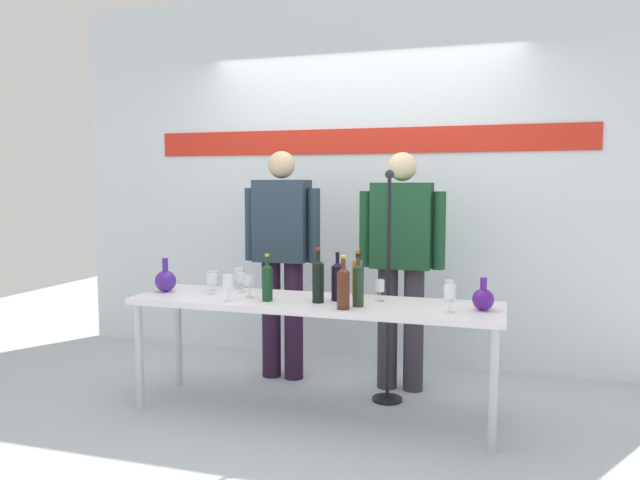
{
  "coord_description": "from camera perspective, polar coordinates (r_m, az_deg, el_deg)",
  "views": [
    {
      "loc": [
        1.15,
        -3.57,
        1.45
      ],
      "look_at": [
        0.0,
        0.15,
        1.09
      ],
      "focal_mm": 34.35,
      "sensor_mm": 36.0,
      "label": 1
    }
  ],
  "objects": [
    {
      "name": "wine_glass_right_1",
      "position": [
        3.86,
        11.98,
        -4.21
      ],
      "size": [
        0.06,
        0.06,
        0.13
      ],
      "color": "white",
      "rests_on": "display_table"
    },
    {
      "name": "decanter_blue_left",
      "position": [
        4.24,
        -14.17,
        -3.66
      ],
      "size": [
        0.14,
        0.14,
        0.23
      ],
      "color": "#4B2294",
      "rests_on": "display_table"
    },
    {
      "name": "wine_glass_left_5",
      "position": [
        3.92,
        -6.56,
        -3.77
      ],
      "size": [
        0.07,
        0.07,
        0.15
      ],
      "color": "white",
      "rests_on": "display_table"
    },
    {
      "name": "wine_bottle_4",
      "position": [
        3.79,
        1.63,
        -3.76
      ],
      "size": [
        0.08,
        0.08,
        0.3
      ],
      "color": "black",
      "rests_on": "display_table"
    },
    {
      "name": "wine_glass_left_2",
      "position": [
        4.2,
        -10.0,
        -3.36
      ],
      "size": [
        0.07,
        0.07,
        0.14
      ],
      "color": "white",
      "rests_on": "display_table"
    },
    {
      "name": "wine_glass_left_1",
      "position": [
        4.1,
        -7.29,
        -3.58
      ],
      "size": [
        0.07,
        0.07,
        0.13
      ],
      "color": "white",
      "rests_on": "display_table"
    },
    {
      "name": "back_wall",
      "position": [
        5.02,
        3.94,
        5.84
      ],
      "size": [
        5.09,
        0.11,
        3.0
      ],
      "color": "silver",
      "rests_on": "ground"
    },
    {
      "name": "wine_glass_left_3",
      "position": [
        4.23,
        -7.53,
        -3.21
      ],
      "size": [
        0.06,
        0.06,
        0.15
      ],
      "color": "white",
      "rests_on": "display_table"
    },
    {
      "name": "wine_bottle_1",
      "position": [
        3.53,
        2.18,
        -4.36
      ],
      "size": [
        0.07,
        0.07,
        0.31
      ],
      "color": "#4E2516",
      "rests_on": "display_table"
    },
    {
      "name": "wine_bottle_0",
      "position": [
        3.61,
        3.58,
        -4.05
      ],
      "size": [
        0.07,
        0.07,
        0.31
      ],
      "color": "#223724",
      "rests_on": "display_table"
    },
    {
      "name": "display_table",
      "position": [
        3.83,
        -0.66,
        -6.53
      ],
      "size": [
        2.31,
        0.59,
        0.73
      ],
      "color": "white",
      "rests_on": "ground"
    },
    {
      "name": "ground_plane",
      "position": [
        4.02,
        -0.65,
        -15.88
      ],
      "size": [
        10.0,
        10.0,
        0.0
      ],
      "primitive_type": "plane",
      "color": "#ADB7C0"
    },
    {
      "name": "wine_bottle_3",
      "position": [
        3.92,
        3.47,
        -3.31
      ],
      "size": [
        0.06,
        0.06,
        0.31
      ],
      "color": "#C7721D",
      "rests_on": "display_table"
    },
    {
      "name": "decanter_blue_right",
      "position": [
        3.64,
        14.96,
        -5.29
      ],
      "size": [
        0.13,
        0.13,
        0.19
      ],
      "color": "#511B8B",
      "rests_on": "display_table"
    },
    {
      "name": "presenter_left",
      "position": [
        4.53,
        -3.55,
        -0.96
      ],
      "size": [
        0.58,
        0.22,
        1.69
      ],
      "color": "#27142A",
      "rests_on": "ground"
    },
    {
      "name": "wine_bottle_2",
      "position": [
        3.79,
        -4.94,
        -3.82
      ],
      "size": [
        0.07,
        0.07,
        0.29
      ],
      "color": "#153D1E",
      "rests_on": "display_table"
    },
    {
      "name": "presenter_right",
      "position": [
        4.3,
        7.59,
        -1.44
      ],
      "size": [
        0.6,
        0.22,
        1.67
      ],
      "color": "#322D36",
      "rests_on": "ground"
    },
    {
      "name": "microphone_stand",
      "position": [
        4.12,
        6.35,
        -7.87
      ],
      "size": [
        0.2,
        0.2,
        1.54
      ],
      "color": "black",
      "rests_on": "ground"
    },
    {
      "name": "wine_glass_left_0",
      "position": [
        3.82,
        -8.56,
        -3.88
      ],
      "size": [
        0.07,
        0.07,
        0.16
      ],
      "color": "white",
      "rests_on": "display_table"
    },
    {
      "name": "wine_glass_right_2",
      "position": [
        3.79,
        5.6,
        -4.32
      ],
      "size": [
        0.06,
        0.06,
        0.14
      ],
      "color": "white",
      "rests_on": "display_table"
    },
    {
      "name": "wine_glass_right_0",
      "position": [
        3.52,
        12.0,
        -4.78
      ],
      "size": [
        0.07,
        0.07,
        0.16
      ],
      "color": "white",
      "rests_on": "display_table"
    },
    {
      "name": "wine_bottle_5",
      "position": [
        3.72,
        -0.18,
        -3.7
      ],
      "size": [
        0.07,
        0.07,
        0.34
      ],
      "color": "black",
      "rests_on": "display_table"
    },
    {
      "name": "wine_glass_left_4",
      "position": [
        4.06,
        -10.03,
        -3.66
      ],
      "size": [
        0.07,
        0.07,
        0.13
      ],
      "color": "white",
      "rests_on": "display_table"
    }
  ]
}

